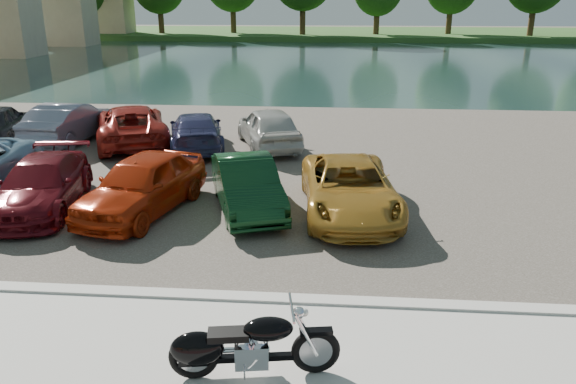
% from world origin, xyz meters
% --- Properties ---
extents(ground, '(200.00, 200.00, 0.00)m').
position_xyz_m(ground, '(0.00, 0.00, 0.00)').
color(ground, '#595447').
rests_on(ground, ground).
extents(kerb, '(60.00, 0.30, 0.14)m').
position_xyz_m(kerb, '(0.00, 2.00, 0.07)').
color(kerb, beige).
rests_on(kerb, ground).
extents(parking_lot, '(60.00, 18.00, 0.04)m').
position_xyz_m(parking_lot, '(0.00, 11.00, 0.02)').
color(parking_lot, '#3E3932').
rests_on(parking_lot, ground).
extents(river, '(120.00, 40.00, 0.00)m').
position_xyz_m(river, '(0.00, 40.00, 0.00)').
color(river, '#1B3231').
rests_on(river, ground).
extents(far_bank, '(120.00, 24.00, 0.60)m').
position_xyz_m(far_bank, '(0.00, 72.00, 0.30)').
color(far_bank, '#274E1B').
rests_on(far_bank, ground).
extents(motorcycle, '(2.32, 0.80, 1.05)m').
position_xyz_m(motorcycle, '(-0.11, -0.09, 0.56)').
color(motorcycle, black).
rests_on(motorcycle, promenade).
extents(car_3, '(2.48, 4.50, 1.24)m').
position_xyz_m(car_3, '(-6.00, 6.02, 0.66)').
color(car_3, '#530B12').
rests_on(car_3, parking_lot).
extents(car_4, '(2.61, 4.44, 1.42)m').
position_xyz_m(car_4, '(-3.45, 6.00, 0.75)').
color(car_4, '#AA290B').
rests_on(car_4, parking_lot).
extents(car_5, '(2.47, 4.10, 1.28)m').
position_xyz_m(car_5, '(-0.98, 6.37, 0.68)').
color(car_5, black).
rests_on(car_5, parking_lot).
extents(car_6, '(2.59, 4.82, 1.29)m').
position_xyz_m(car_6, '(1.51, 6.32, 0.68)').
color(car_6, '#AE7D28').
rests_on(car_6, parking_lot).
extents(car_9, '(1.75, 4.40, 1.42)m').
position_xyz_m(car_9, '(-8.37, 12.61, 0.75)').
color(car_9, slate).
rests_on(car_9, parking_lot).
extents(car_10, '(3.98, 5.49, 1.39)m').
position_xyz_m(car_10, '(-6.03, 12.49, 0.73)').
color(car_10, maroon).
rests_on(car_10, parking_lot).
extents(car_11, '(2.79, 4.60, 1.25)m').
position_xyz_m(car_11, '(-3.59, 12.02, 0.66)').
color(car_11, navy).
rests_on(car_11, parking_lot).
extents(car_12, '(2.92, 4.47, 1.41)m').
position_xyz_m(car_12, '(-1.14, 12.43, 0.75)').
color(car_12, '#B6B6B1').
rests_on(car_12, parking_lot).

